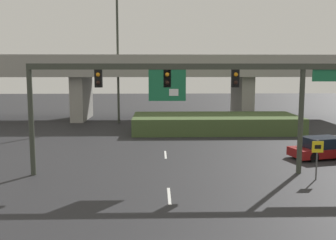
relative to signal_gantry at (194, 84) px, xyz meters
name	(u,v)px	position (x,y,z in m)	size (l,w,h in m)	color
lane_markings	(165,155)	(-1.43, 4.89, -5.00)	(0.14, 36.92, 0.01)	silver
signal_gantry	(194,84)	(0.00, 0.00, 0.00)	(18.81, 0.44, 6.07)	#383D33
speed_limit_sign	(317,154)	(6.37, -1.32, -3.62)	(0.60, 0.11, 2.11)	#4C4C4C
highway_light_pole_near	(118,53)	(-6.10, 20.45, 2.37)	(0.70, 0.36, 13.99)	#383D33
overpass_bridge	(162,74)	(-1.43, 23.65, 0.16)	(43.20, 8.12, 7.20)	gray
grass_embankment	(215,123)	(3.39, 14.74, -4.26)	(15.11, 6.34, 1.49)	#42562D
parked_sedan_near_right	(323,148)	(8.83, 3.65, -4.36)	(4.67, 2.85, 1.38)	maroon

